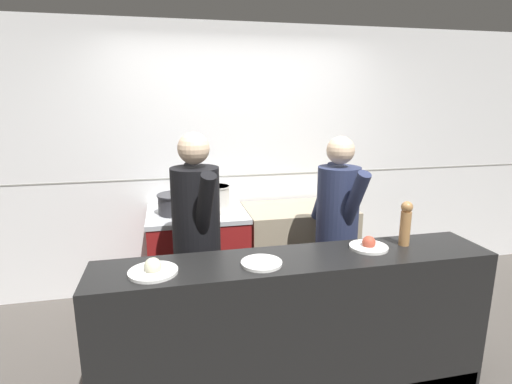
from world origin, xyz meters
name	(u,v)px	position (x,y,z in m)	size (l,w,h in m)	color
ground_plane	(276,371)	(0.00, 0.00, 0.00)	(14.00, 14.00, 0.00)	#4C4742
wall_back_tiled	(237,160)	(0.00, 1.51, 1.30)	(8.00, 0.06, 2.60)	white
oven_range	(198,258)	(-0.45, 1.11, 0.45)	(0.88, 0.71, 0.91)	maroon
prep_counter	(298,251)	(0.52, 1.10, 0.44)	(1.02, 0.65, 0.89)	gray
pass_counter	(296,327)	(0.08, -0.21, 0.47)	(2.50, 0.45, 0.95)	black
stock_pot	(176,203)	(-0.63, 1.09, 1.00)	(0.32, 0.32, 0.18)	#2D2D33
sauce_pot	(216,198)	(-0.27, 1.07, 1.03)	(0.25, 0.25, 0.24)	beige
plated_dish_main	(153,270)	(-0.79, -0.24, 0.97)	(0.28, 0.28, 0.10)	white
plated_dish_appetiser	(262,263)	(-0.17, -0.26, 0.96)	(0.25, 0.25, 0.02)	white
plated_dish_dessert	(369,245)	(0.58, -0.16, 0.97)	(0.25, 0.25, 0.09)	white
pepper_mill	(406,222)	(0.84, -0.15, 1.11)	(0.08, 0.08, 0.30)	#AD7A47
chef_head_cook	(197,236)	(-0.50, 0.36, 0.94)	(0.41, 0.74, 1.69)	black
chef_sous	(337,227)	(0.61, 0.42, 0.91)	(0.38, 0.71, 1.63)	black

